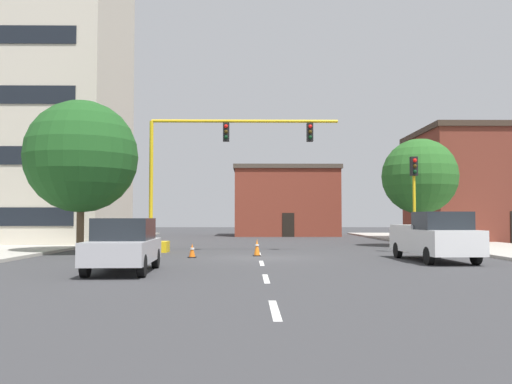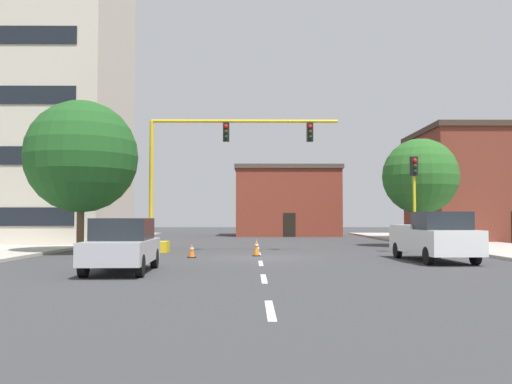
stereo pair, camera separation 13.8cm
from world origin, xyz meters
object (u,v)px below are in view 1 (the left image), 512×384
at_px(traffic_cone_roadside_b, 257,248).
at_px(sedan_silver_near_left, 124,245).
at_px(traffic_signal_gantry, 179,207).
at_px(traffic_cone_roadside_a, 192,251).
at_px(pickup_truck_white, 434,237).
at_px(tree_left_near, 81,157).
at_px(tree_right_mid, 420,176).
at_px(traffic_light_pole_right, 414,182).

bearing_deg(traffic_cone_roadside_b, sedan_silver_near_left, -119.84).
xyz_separation_m(traffic_signal_gantry, traffic_cone_roadside_a, (1.10, -4.03, -2.03)).
relative_size(pickup_truck_white, sedan_silver_near_left, 1.21).
xyz_separation_m(tree_left_near, pickup_truck_white, (15.70, -4.76, -3.77)).
height_order(tree_right_mid, traffic_cone_roadside_b, tree_right_mid).
bearing_deg(traffic_light_pole_right, tree_left_near, -178.53).
bearing_deg(tree_right_mid, traffic_light_pole_right, -109.46).
bearing_deg(tree_right_mid, sedan_silver_near_left, -132.37).
bearing_deg(traffic_cone_roadside_a, traffic_cone_roadside_b, 19.54).
height_order(sedan_silver_near_left, traffic_cone_roadside_a, sedan_silver_near_left).
xyz_separation_m(tree_left_near, traffic_cone_roadside_b, (8.57, -1.59, -4.36)).
xyz_separation_m(pickup_truck_white, traffic_cone_roadside_b, (-7.13, 3.16, -0.59)).
height_order(pickup_truck_white, sedan_silver_near_left, pickup_truck_white).
bearing_deg(traffic_cone_roadside_b, tree_right_mid, 39.12).
xyz_separation_m(tree_left_near, tree_right_mid, (18.62, 6.58, -0.47)).
xyz_separation_m(traffic_light_pole_right, tree_right_mid, (2.18, 6.16, 0.75)).
bearing_deg(traffic_cone_roadside_b, tree_left_near, 169.47).
distance_m(tree_left_near, traffic_cone_roadside_a, 7.68).
bearing_deg(sedan_silver_near_left, pickup_truck_white, 21.33).
distance_m(tree_right_mid, sedan_silver_near_left, 21.70).
bearing_deg(traffic_light_pole_right, pickup_truck_white, -98.14).
distance_m(traffic_light_pole_right, sedan_silver_near_left, 15.85).
xyz_separation_m(traffic_signal_gantry, tree_right_mid, (14.02, 5.16, 1.95)).
distance_m(traffic_signal_gantry, traffic_cone_roadside_a, 4.64).
bearing_deg(sedan_silver_near_left, traffic_signal_gantry, 87.71).
xyz_separation_m(traffic_signal_gantry, traffic_light_pole_right, (11.84, -1.00, 1.20)).
bearing_deg(traffic_signal_gantry, sedan_silver_near_left, -92.29).
bearing_deg(sedan_silver_near_left, traffic_light_pole_right, 38.27).
distance_m(traffic_signal_gantry, sedan_silver_near_left, 10.78).
height_order(traffic_light_pole_right, traffic_cone_roadside_b, traffic_light_pole_right).
distance_m(sedan_silver_near_left, traffic_cone_roadside_a, 6.84).
bearing_deg(traffic_light_pole_right, traffic_cone_roadside_b, -165.65).
bearing_deg(traffic_cone_roadside_a, traffic_light_pole_right, 15.77).
bearing_deg(tree_right_mid, traffic_signal_gantry, -159.79).
bearing_deg(traffic_cone_roadside_b, traffic_cone_roadside_a, -160.46).
height_order(tree_left_near, pickup_truck_white, tree_left_near).
bearing_deg(tree_right_mid, tree_left_near, -160.54).
distance_m(tree_left_near, sedan_silver_near_left, 10.86).
relative_size(traffic_signal_gantry, pickup_truck_white, 1.92).
relative_size(traffic_light_pole_right, tree_left_near, 0.64).
distance_m(traffic_light_pole_right, tree_left_near, 16.50).
bearing_deg(tree_left_near, traffic_cone_roadside_a, -24.61).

